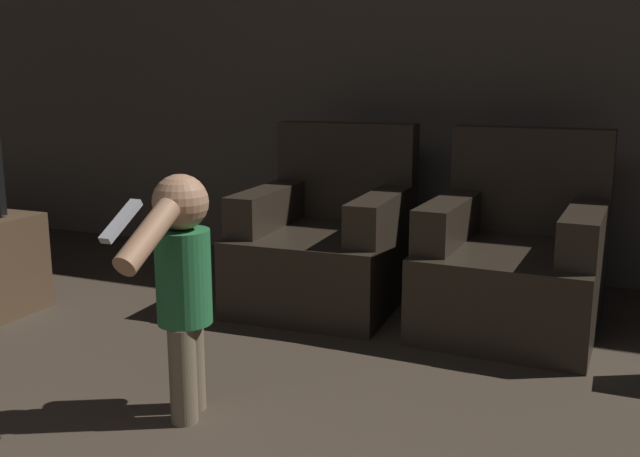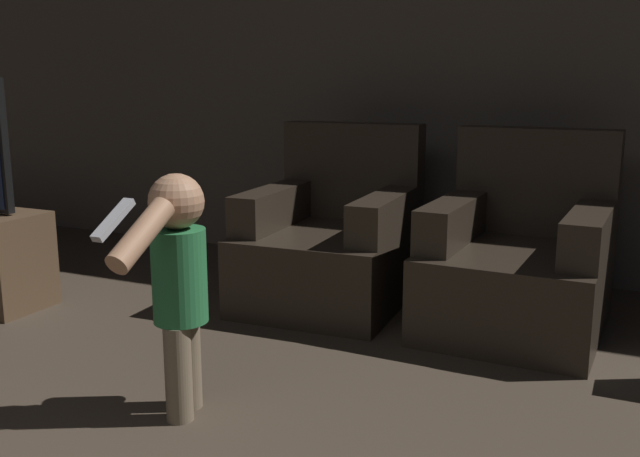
# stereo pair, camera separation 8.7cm
# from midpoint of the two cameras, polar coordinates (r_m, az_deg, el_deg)

# --- Properties ---
(wall_back) EXTENTS (8.40, 0.05, 2.60)m
(wall_back) POSITION_cam_midpoint_polar(r_m,az_deg,el_deg) (4.32, 7.42, 13.99)
(wall_back) COLOR #51493F
(wall_back) RESTS_ON ground_plane
(armchair_left) EXTENTS (0.80, 0.94, 0.90)m
(armchair_left) POSITION_cam_midpoint_polar(r_m,az_deg,el_deg) (3.69, -0.04, -1.13)
(armchair_left) COLOR black
(armchair_left) RESTS_ON ground_plane
(armchair_right) EXTENTS (0.79, 0.93, 0.90)m
(armchair_right) POSITION_cam_midpoint_polar(r_m,az_deg,el_deg) (3.44, 14.65, -2.48)
(armchair_right) COLOR black
(armchair_right) RESTS_ON ground_plane
(person_toddler) EXTENTS (0.18, 0.57, 0.84)m
(person_toddler) POSITION_cam_midpoint_polar(r_m,az_deg,el_deg) (2.41, -12.00, -3.85)
(person_toddler) COLOR brown
(person_toddler) RESTS_ON ground_plane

